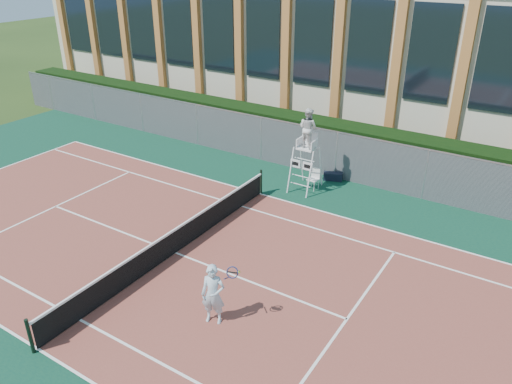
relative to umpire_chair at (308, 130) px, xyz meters
The scene contains 12 objects.
ground 7.67m from the umpire_chair, 101.16° to the right, with size 120.00×120.00×0.00m, color #233814.
apron 6.76m from the umpire_chair, 102.95° to the right, with size 36.00×20.00×0.01m, color #0C3629.
tennis_court 7.67m from the umpire_chair, 101.16° to the right, with size 23.77×10.97×0.02m, color brown.
tennis_net 7.50m from the umpire_chair, 101.16° to the right, with size 0.10×11.30×1.10m.
fence 2.74m from the umpire_chair, 128.48° to the left, with size 40.00×0.06×2.20m, color #595E60, non-canonical shape.
hedge 3.63m from the umpire_chair, 115.25° to the left, with size 40.00×1.40×2.20m, color black.
building 11.08m from the umpire_chair, 97.27° to the left, with size 45.00×10.60×8.22m.
umpire_chair is the anchor object (origin of this frame).
plastic_chair 2.16m from the umpire_chair, 34.56° to the left, with size 0.48×0.48×0.94m.
sports_bag_near 2.97m from the umpire_chair, 65.72° to the left, with size 0.85×0.34×0.36m, color black.
sports_bag_far 3.08m from the umpire_chair, 66.25° to the left, with size 0.52×0.22×0.21m, color black.
tennis_player 9.48m from the umpire_chair, 78.43° to the right, with size 1.07×0.78×1.85m.
Camera 1 is at (10.22, -10.78, 9.53)m, focal length 35.00 mm.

